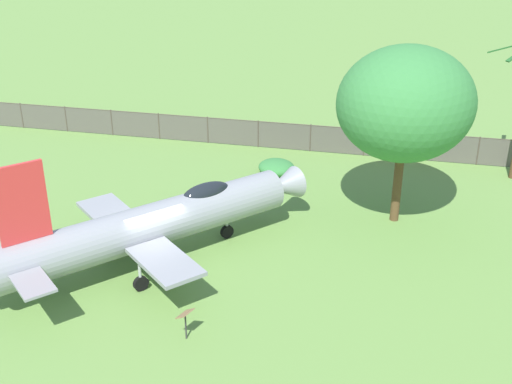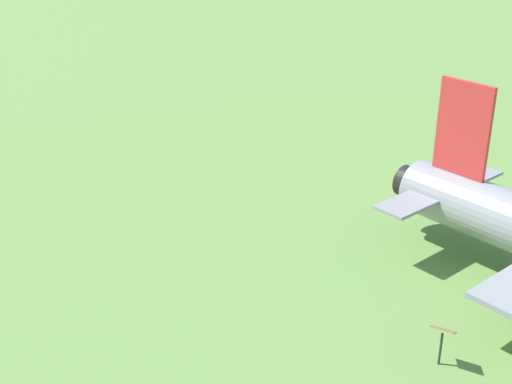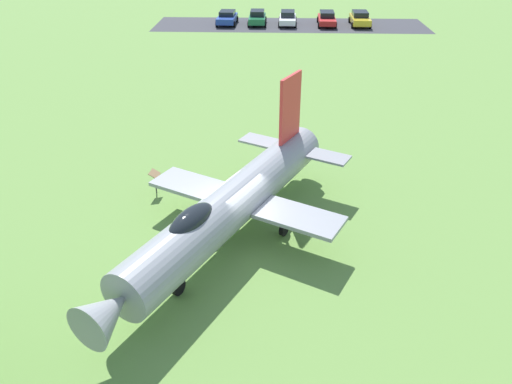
% 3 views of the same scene
% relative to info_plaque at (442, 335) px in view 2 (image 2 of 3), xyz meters
% --- Properties ---
extents(info_plaque, '(0.52, 0.67, 1.14)m').
position_rel_info_plaque_xyz_m(info_plaque, '(0.00, 0.00, 0.00)').
color(info_plaque, '#333333').
rests_on(info_plaque, ground_plane).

